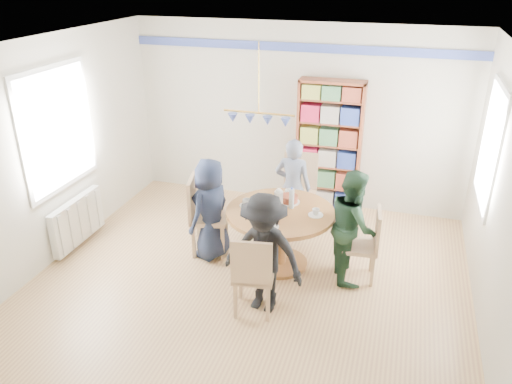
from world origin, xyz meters
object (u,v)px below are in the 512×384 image
at_px(chair_right, 367,242).
at_px(chair_left, 203,212).
at_px(dining_table, 280,225).
at_px(person_left, 211,209).
at_px(radiator, 78,221).
at_px(bookshelf, 329,148).
at_px(person_near, 264,254).
at_px(person_right, 352,226).
at_px(person_far, 293,187).
at_px(chair_near, 253,273).
at_px(chair_far, 299,188).

bearing_deg(chair_right, chair_left, 179.44).
distance_m(dining_table, chair_right, 1.04).
distance_m(dining_table, person_left, 0.89).
relative_size(dining_table, person_left, 0.99).
height_order(radiator, bookshelf, bookshelf).
distance_m(dining_table, bookshelf, 1.81).
bearing_deg(person_near, chair_right, 50.11).
bearing_deg(bookshelf, person_left, -123.11).
bearing_deg(person_right, chair_left, 72.08).
bearing_deg(chair_left, dining_table, -1.69).
distance_m(chair_left, person_left, 0.18).
xyz_separation_m(dining_table, bookshelf, (0.27, 1.74, 0.41)).
bearing_deg(person_far, dining_table, 94.23).
bearing_deg(person_near, person_far, 101.44).
xyz_separation_m(chair_near, person_right, (0.88, 1.03, 0.16)).
bearing_deg(chair_near, chair_far, 89.55).
height_order(person_near, bookshelf, bookshelf).
distance_m(dining_table, chair_left, 1.02).
bearing_deg(person_left, chair_right, 108.79).
bearing_deg(person_left, dining_table, 109.67).
distance_m(radiator, dining_table, 2.68).
bearing_deg(person_near, chair_near, -108.85).
xyz_separation_m(person_far, bookshelf, (0.32, 0.88, 0.28)).
bearing_deg(person_far, chair_near, 91.65).
distance_m(radiator, chair_left, 1.69).
bearing_deg(chair_left, chair_right, -0.56).
xyz_separation_m(radiator, chair_right, (3.70, 0.31, 0.14)).
distance_m(chair_near, bookshelf, 2.81).
bearing_deg(person_right, dining_table, 73.19).
xyz_separation_m(chair_left, person_right, (1.88, -0.02, 0.11)).
bearing_deg(dining_table, person_left, -177.82).
bearing_deg(radiator, chair_left, 11.47).
xyz_separation_m(dining_table, chair_right, (1.04, 0.01, -0.06)).
xyz_separation_m(chair_left, person_near, (1.07, -0.91, 0.11)).
xyz_separation_m(radiator, person_left, (1.78, 0.27, 0.30)).
bearing_deg(chair_right, person_right, -178.51).
height_order(person_right, person_near, person_right).
bearing_deg(chair_far, bookshelf, 66.82).
bearing_deg(radiator, person_near, -11.95).
bearing_deg(person_near, chair_far, 99.98).
distance_m(person_left, bookshelf, 2.14).
relative_size(radiator, chair_far, 0.94).
height_order(person_left, bookshelf, bookshelf).
xyz_separation_m(dining_table, person_far, (-0.05, 0.86, 0.12)).
bearing_deg(person_far, chair_far, -98.88).
bearing_deg(person_far, person_left, 47.88).
height_order(dining_table, person_far, person_far).
distance_m(chair_left, person_far, 1.28).
distance_m(chair_left, chair_near, 1.45).
height_order(chair_near, person_far, person_far).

